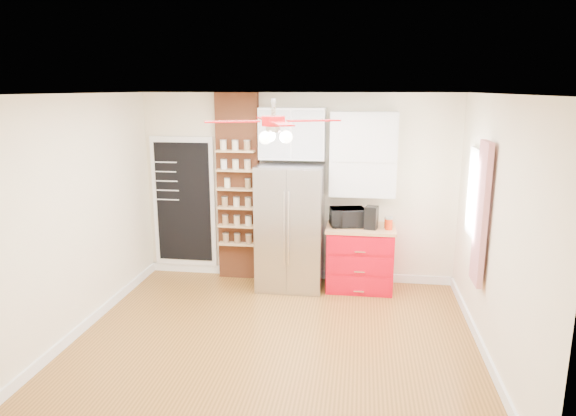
# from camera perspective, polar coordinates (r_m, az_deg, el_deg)

# --- Properties ---
(floor) EXTENTS (4.50, 4.50, 0.00)m
(floor) POSITION_cam_1_polar(r_m,az_deg,el_deg) (5.94, -1.47, -14.45)
(floor) COLOR #935E25
(floor) RESTS_ON ground
(ceiling) EXTENTS (4.50, 4.50, 0.00)m
(ceiling) POSITION_cam_1_polar(r_m,az_deg,el_deg) (5.27, -1.64, 12.57)
(ceiling) COLOR white
(ceiling) RESTS_ON wall_back
(wall_back) EXTENTS (4.50, 0.02, 2.70)m
(wall_back) POSITION_cam_1_polar(r_m,az_deg,el_deg) (7.38, 1.05, 2.19)
(wall_back) COLOR beige
(wall_back) RESTS_ON floor
(wall_front) EXTENTS (4.50, 0.02, 2.70)m
(wall_front) POSITION_cam_1_polar(r_m,az_deg,el_deg) (3.60, -6.97, -9.90)
(wall_front) COLOR beige
(wall_front) RESTS_ON floor
(wall_left) EXTENTS (0.02, 4.00, 2.70)m
(wall_left) POSITION_cam_1_polar(r_m,az_deg,el_deg) (6.23, -22.42, -0.88)
(wall_left) COLOR beige
(wall_left) RESTS_ON floor
(wall_right) EXTENTS (0.02, 4.00, 2.70)m
(wall_right) POSITION_cam_1_polar(r_m,az_deg,el_deg) (5.55, 22.05, -2.49)
(wall_right) COLOR beige
(wall_right) RESTS_ON floor
(chalkboard) EXTENTS (0.95, 0.05, 1.95)m
(chalkboard) POSITION_cam_1_polar(r_m,az_deg,el_deg) (7.79, -11.50, 0.63)
(chalkboard) COLOR white
(chalkboard) RESTS_ON wall_back
(brick_pillar) EXTENTS (0.60, 0.16, 2.70)m
(brick_pillar) POSITION_cam_1_polar(r_m,az_deg,el_deg) (7.45, -5.52, 2.24)
(brick_pillar) COLOR brown
(brick_pillar) RESTS_ON floor
(fridge) EXTENTS (0.90, 0.70, 1.75)m
(fridge) POSITION_cam_1_polar(r_m,az_deg,el_deg) (7.14, 0.27, -2.10)
(fridge) COLOR #A2A2A6
(fridge) RESTS_ON floor
(upper_glass_cabinet) EXTENTS (0.90, 0.35, 0.70)m
(upper_glass_cabinet) POSITION_cam_1_polar(r_m,az_deg,el_deg) (7.10, 0.50, 8.28)
(upper_glass_cabinet) COLOR white
(upper_glass_cabinet) RESTS_ON wall_back
(red_cabinet) EXTENTS (0.94, 0.64, 0.90)m
(red_cabinet) POSITION_cam_1_polar(r_m,az_deg,el_deg) (7.25, 7.98, -5.49)
(red_cabinet) COLOR red
(red_cabinet) RESTS_ON floor
(upper_shelf_unit) EXTENTS (0.90, 0.30, 1.15)m
(upper_shelf_unit) POSITION_cam_1_polar(r_m,az_deg,el_deg) (7.10, 8.35, 5.91)
(upper_shelf_unit) COLOR white
(upper_shelf_unit) RESTS_ON wall_back
(window) EXTENTS (0.04, 0.75, 1.05)m
(window) POSITION_cam_1_polar(r_m,az_deg,el_deg) (6.35, 20.15, 1.42)
(window) COLOR white
(window) RESTS_ON wall_right
(curtain) EXTENTS (0.06, 0.40, 1.55)m
(curtain) POSITION_cam_1_polar(r_m,az_deg,el_deg) (5.84, 20.67, -0.61)
(curtain) COLOR #AD1726
(curtain) RESTS_ON wall_right
(ceiling_fan) EXTENTS (1.40, 1.40, 0.44)m
(ceiling_fan) POSITION_cam_1_polar(r_m,az_deg,el_deg) (5.28, -1.62, 9.57)
(ceiling_fan) COLOR silver
(ceiling_fan) RESTS_ON ceiling
(toaster_oven) EXTENTS (0.52, 0.40, 0.25)m
(toaster_oven) POSITION_cam_1_polar(r_m,az_deg,el_deg) (7.10, 6.60, -1.01)
(toaster_oven) COLOR black
(toaster_oven) RESTS_ON red_cabinet
(coffee_maker) EXTENTS (0.20, 0.21, 0.31)m
(coffee_maker) POSITION_cam_1_polar(r_m,az_deg,el_deg) (7.00, 9.24, -1.06)
(coffee_maker) COLOR black
(coffee_maker) RESTS_ON red_cabinet
(canister_left) EXTENTS (0.11, 0.11, 0.14)m
(canister_left) POSITION_cam_1_polar(r_m,az_deg,el_deg) (7.02, 11.13, -1.80)
(canister_left) COLOR red
(canister_left) RESTS_ON red_cabinet
(canister_right) EXTENTS (0.13, 0.13, 0.15)m
(canister_right) POSITION_cam_1_polar(r_m,az_deg,el_deg) (7.09, 11.10, -1.63)
(canister_right) COLOR #AA2909
(canister_right) RESTS_ON red_cabinet
(pantry_jar_oats) EXTENTS (0.10, 0.10, 0.13)m
(pantry_jar_oats) POSITION_cam_1_polar(r_m,az_deg,el_deg) (7.35, -6.77, 2.75)
(pantry_jar_oats) COLOR #F2F0B9
(pantry_jar_oats) RESTS_ON brick_pillar
(pantry_jar_beans) EXTENTS (0.09, 0.09, 0.13)m
(pantry_jar_beans) POSITION_cam_1_polar(r_m,az_deg,el_deg) (7.25, -4.49, 2.67)
(pantry_jar_beans) COLOR olive
(pantry_jar_beans) RESTS_ON brick_pillar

